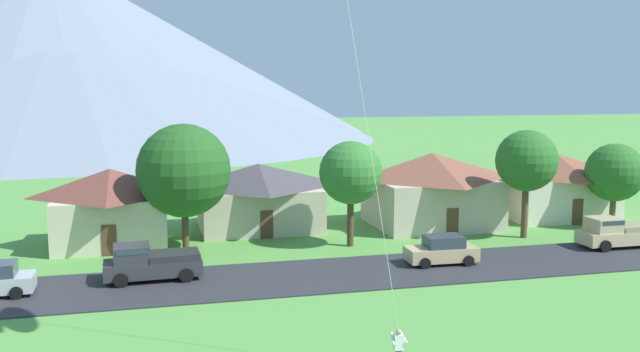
# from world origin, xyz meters

# --- Properties ---
(road_strip) EXTENTS (160.00, 6.80, 0.08)m
(road_strip) POSITION_xyz_m (0.00, 27.02, 0.04)
(road_strip) COLOR #2D2D33
(road_strip) RESTS_ON ground
(mountain_central_ridge) EXTENTS (121.75, 121.75, 25.22)m
(mountain_central_ridge) POSITION_xyz_m (-24.24, 133.17, 12.61)
(mountain_central_ridge) COLOR gray
(mountain_central_ridge) RESTS_ON ground
(mountain_far_west_ridge) EXTENTS (136.67, 136.67, 38.22)m
(mountain_far_west_ridge) POSITION_xyz_m (-28.84, 150.03, 19.11)
(mountain_far_west_ridge) COLOR gray
(mountain_far_west_ridge) RESTS_ON ground
(house_leftmost) EXTENTS (9.04, 7.12, 5.19)m
(house_leftmost) POSITION_xyz_m (23.69, 39.12, 2.69)
(house_leftmost) COLOR beige
(house_leftmost) RESTS_ON ground
(house_left_center) EXTENTS (7.69, 6.70, 5.14)m
(house_left_center) POSITION_xyz_m (-10.52, 37.60, 2.66)
(house_left_center) COLOR beige
(house_left_center) RESTS_ON ground
(house_right_center) EXTENTS (9.33, 7.53, 4.86)m
(house_right_center) POSITION_xyz_m (-0.16, 40.39, 2.52)
(house_right_center) COLOR beige
(house_right_center) RESTS_ON ground
(house_rightmost) EXTENTS (9.47, 8.30, 5.54)m
(house_rightmost) POSITION_xyz_m (12.74, 38.39, 2.87)
(house_rightmost) COLOR beige
(house_rightmost) RESTS_ON ground
(tree_near_left) EXTENTS (4.26, 4.26, 7.57)m
(tree_near_left) POSITION_xyz_m (17.40, 32.88, 5.41)
(tree_near_left) COLOR brown
(tree_near_left) RESTS_ON ground
(tree_left_of_center) EXTENTS (4.16, 4.16, 7.01)m
(tree_left_of_center) POSITION_xyz_m (4.88, 33.43, 4.90)
(tree_left_of_center) COLOR #4C3823
(tree_left_of_center) RESTS_ON ground
(tree_center) EXTENTS (6.02, 6.02, 8.21)m
(tree_center) POSITION_xyz_m (-5.80, 34.99, 5.19)
(tree_center) COLOR #4C3823
(tree_center) RESTS_ON ground
(tree_near_right) EXTENTS (4.33, 4.33, 6.31)m
(tree_near_right) POSITION_xyz_m (25.77, 34.52, 4.13)
(tree_near_right) COLOR brown
(tree_near_right) RESTS_ON ground
(parked_car_tan_west_end) EXTENTS (4.26, 2.19, 1.68)m
(parked_car_tan_west_end) POSITION_xyz_m (8.84, 27.62, 0.87)
(parked_car_tan_west_end) COLOR tan
(parked_car_tan_west_end) RESTS_ON road_strip
(pickup_truck_charcoal_west_side) EXTENTS (5.28, 2.49, 1.99)m
(pickup_truck_charcoal_west_side) POSITION_xyz_m (-8.02, 28.29, 1.06)
(pickup_truck_charcoal_west_side) COLOR #333338
(pickup_truck_charcoal_west_side) RESTS_ON road_strip
(pickup_truck_sand_east_side) EXTENTS (5.22, 2.35, 1.99)m
(pickup_truck_sand_east_side) POSITION_xyz_m (21.66, 28.68, 1.06)
(pickup_truck_sand_east_side) COLOR #C6B284
(pickup_truck_sand_east_side) RESTS_ON road_strip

